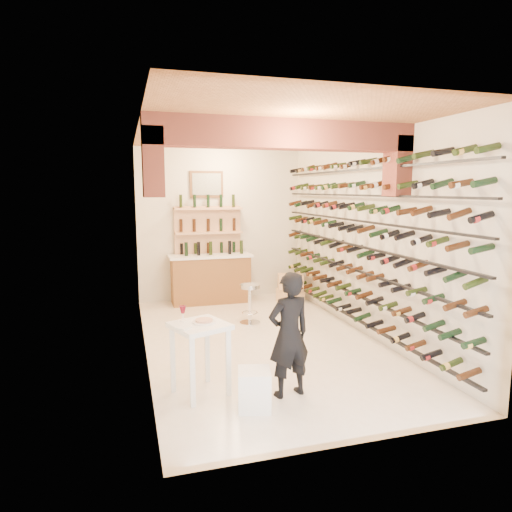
{
  "coord_description": "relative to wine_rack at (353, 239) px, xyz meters",
  "views": [
    {
      "loc": [
        -1.97,
        -6.47,
        2.34
      ],
      "look_at": [
        0.0,
        0.3,
        1.3
      ],
      "focal_mm": 31.64,
      "sensor_mm": 36.0,
      "label": 1
    }
  ],
  "objects": [
    {
      "name": "crate_lower",
      "position": [
        -0.23,
        2.2,
        -1.4
      ],
      "size": [
        0.55,
        0.44,
        0.3
      ],
      "primitive_type": "cube",
      "rotation": [
        0.0,
        0.0,
        0.2
      ],
      "color": "#E4B67D",
      "rests_on": "ground"
    },
    {
      "name": "back_shelving",
      "position": [
        -1.83,
        2.89,
        -0.38
      ],
      "size": [
        1.4,
        0.31,
        2.73
      ],
      "color": "tan",
      "rests_on": "ground"
    },
    {
      "name": "ground",
      "position": [
        -1.53,
        0.0,
        -1.55
      ],
      "size": [
        6.0,
        6.0,
        0.0
      ],
      "primitive_type": "plane",
      "color": "white",
      "rests_on": "ground"
    },
    {
      "name": "white_stool",
      "position": [
        -2.24,
        -2.07,
        -1.33
      ],
      "size": [
        0.42,
        0.42,
        0.43
      ],
      "primitive_type": "cube",
      "rotation": [
        0.0,
        0.0,
        -0.24
      ],
      "color": "white",
      "rests_on": "ground"
    },
    {
      "name": "tasting_table",
      "position": [
        -2.74,
        -1.54,
        -0.86
      ],
      "size": [
        0.74,
        0.74,
        1.01
      ],
      "rotation": [
        0.0,
        0.0,
        0.37
      ],
      "color": "white",
      "rests_on": "ground"
    },
    {
      "name": "back_counter",
      "position": [
        -1.83,
        2.65,
        -1.02
      ],
      "size": [
        1.7,
        0.62,
        1.29
      ],
      "color": "brown",
      "rests_on": "ground"
    },
    {
      "name": "room_shell",
      "position": [
        -1.53,
        -0.26,
        0.7
      ],
      "size": [
        3.52,
        6.02,
        3.21
      ],
      "color": "beige",
      "rests_on": "ground"
    },
    {
      "name": "wine_rack",
      "position": [
        0.0,
        0.0,
        0.0
      ],
      "size": [
        0.32,
        5.7,
        2.56
      ],
      "color": "black",
      "rests_on": "ground"
    },
    {
      "name": "crate_upper",
      "position": [
        -0.23,
        2.2,
        -1.1
      ],
      "size": [
        0.58,
        0.46,
        0.3
      ],
      "primitive_type": "cube",
      "rotation": [
        0.0,
        0.0,
        -0.25
      ],
      "color": "#E4B67D",
      "rests_on": "crate_lower"
    },
    {
      "name": "person",
      "position": [
        -1.77,
        -1.87,
        -0.83
      ],
      "size": [
        0.58,
        0.44,
        1.44
      ],
      "primitive_type": "imported",
      "rotation": [
        0.0,
        0.0,
        3.34
      ],
      "color": "black",
      "rests_on": "ground"
    },
    {
      "name": "chrome_barstool",
      "position": [
        -1.46,
        0.95,
        -1.14
      ],
      "size": [
        0.36,
        0.36,
        0.7
      ],
      "rotation": [
        0.0,
        0.0,
        -0.3
      ],
      "color": "silver",
      "rests_on": "ground"
    }
  ]
}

